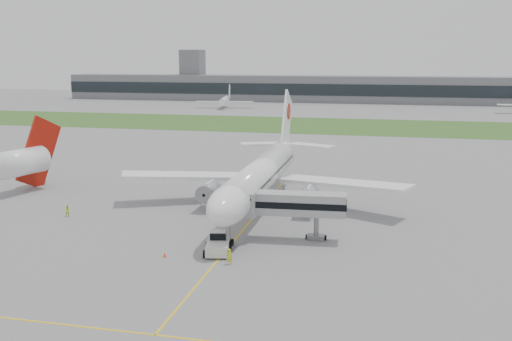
% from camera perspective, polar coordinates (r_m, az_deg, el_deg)
% --- Properties ---
extents(ground, '(600.00, 600.00, 0.00)m').
position_cam_1_polar(ground, '(88.86, -0.04, -4.46)').
color(ground, gray).
rests_on(ground, ground).
extents(apron_markings, '(70.00, 70.00, 0.04)m').
position_cam_1_polar(apron_markings, '(84.18, -0.80, -5.36)').
color(apron_markings, yellow).
rests_on(apron_markings, ground).
extents(grass_strip, '(600.00, 50.00, 0.02)m').
position_cam_1_polar(grass_strip, '(205.68, 7.44, 4.48)').
color(grass_strip, '#3C5B22').
rests_on(grass_strip, ground).
extents(terminal_building, '(320.00, 22.30, 14.00)m').
position_cam_1_polar(terminal_building, '(314.29, 9.41, 8.04)').
color(terminal_building, gray).
rests_on(terminal_building, ground).
extents(control_tower, '(12.00, 12.00, 56.00)m').
position_cam_1_polar(control_tower, '(334.55, -6.30, 7.11)').
color(control_tower, gray).
rests_on(control_tower, ground).
extents(airliner, '(48.13, 53.95, 17.88)m').
position_cam_1_polar(airliner, '(92.14, 0.63, -0.26)').
color(airliner, white).
rests_on(airliner, ground).
extents(pushback_tug, '(4.11, 5.33, 2.49)m').
position_cam_1_polar(pushback_tug, '(72.12, -3.84, -7.32)').
color(pushback_tug, silver).
rests_on(pushback_tug, ground).
extents(jet_bridge, '(14.40, 5.01, 6.67)m').
position_cam_1_polar(jet_bridge, '(75.84, 3.22, -3.38)').
color(jet_bridge, '#A7A7AA').
rests_on(jet_bridge, ground).
extents(safety_cone_left, '(0.42, 0.42, 0.58)m').
position_cam_1_polar(safety_cone_left, '(71.52, -9.12, -8.33)').
color(safety_cone_left, '#F6440C').
rests_on(safety_cone_left, ground).
extents(safety_cone_right, '(0.40, 0.40, 0.54)m').
position_cam_1_polar(safety_cone_right, '(70.98, -3.12, -8.36)').
color(safety_cone_right, '#F6440C').
rests_on(safety_cone_right, ground).
extents(ground_crew_near, '(0.77, 0.57, 1.94)m').
position_cam_1_polar(ground_crew_near, '(68.16, -2.70, -8.58)').
color(ground_crew_near, '#D2E325').
rests_on(ground_crew_near, ground).
extents(ground_crew_far, '(1.12, 1.13, 1.84)m').
position_cam_1_polar(ground_crew_far, '(92.35, -18.29, -3.84)').
color(ground_crew_far, '#D1FC2A').
rests_on(ground_crew_far, ground).
extents(neighbor_aircraft, '(7.49, 17.52, 14.13)m').
position_cam_1_polar(neighbor_aircraft, '(111.15, -22.39, 0.85)').
color(neighbor_aircraft, '#A11409').
rests_on(neighbor_aircraft, ground).
extents(distant_aircraft_left, '(31.42, 28.81, 10.53)m').
position_cam_1_polar(distant_aircraft_left, '(274.78, -3.18, 6.26)').
color(distant_aircraft_left, white).
rests_on(distant_aircraft_left, ground).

